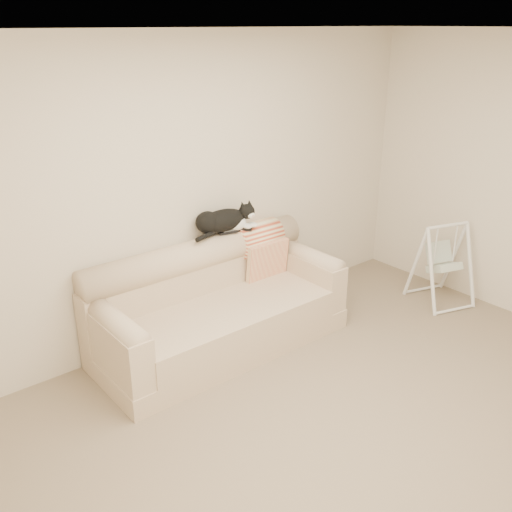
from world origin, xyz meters
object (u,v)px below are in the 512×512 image
(sofa, at_px, (216,307))
(tuxedo_cat, at_px, (224,220))
(remote_a, at_px, (228,232))
(remote_b, at_px, (242,229))
(baby_swing, at_px, (442,263))

(sofa, bearing_deg, tuxedo_cat, 41.41)
(remote_a, relative_size, remote_b, 1.14)
(remote_b, relative_size, baby_swing, 0.20)
(remote_b, bearing_deg, tuxedo_cat, 165.81)
(remote_a, distance_m, remote_b, 0.14)
(remote_b, relative_size, tuxedo_cat, 0.25)
(sofa, relative_size, remote_a, 11.82)
(remote_b, xyz_separation_m, tuxedo_cat, (-0.17, 0.04, 0.11))
(sofa, height_order, remote_a, remote_a)
(remote_a, bearing_deg, sofa, -144.39)
(tuxedo_cat, bearing_deg, remote_a, -37.81)
(remote_a, bearing_deg, tuxedo_cat, 142.19)
(remote_a, xyz_separation_m, remote_b, (0.14, -0.02, -0.00))
(remote_a, distance_m, baby_swing, 2.21)
(tuxedo_cat, height_order, baby_swing, tuxedo_cat)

